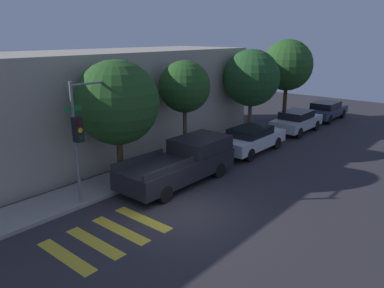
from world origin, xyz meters
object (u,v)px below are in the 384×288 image
Objects in this scene: traffic_light_pole at (85,122)px; tree_far_end at (251,78)px; sedan_near_corner at (251,139)px; sedan_middle at (297,121)px; sedan_far_end at (326,110)px; tree_midblock at (185,87)px; tree_behind_truck at (287,65)px; tree_near_corner at (117,103)px; pickup_truck at (183,162)px.

tree_far_end reaches higher than traffic_light_pole.
tree_far_end is (3.20, 2.08, 2.94)m from sedan_near_corner.
sedan_middle is 0.96× the size of sedan_far_end.
tree_behind_truck is (11.32, 0.00, 0.42)m from tree_midblock.
sedan_far_end is (5.17, -0.00, -0.04)m from sedan_middle.
sedan_near_corner is 0.87× the size of tree_near_corner.
traffic_light_pole is 0.79× the size of tree_behind_truck.
tree_midblock is (-14.21, 2.08, 3.05)m from sedan_far_end.
tree_far_end reaches higher than sedan_far_end.
tree_far_end is (12.95, 0.81, 0.46)m from traffic_light_pole.
sedan_near_corner is at bearing -32.85° from tree_midblock.
tree_near_corner is at bearing 20.52° from traffic_light_pole.
sedan_far_end is at bearing -14.96° from tree_far_end.
sedan_near_corner is (9.74, -1.27, -2.48)m from traffic_light_pole.
pickup_truck is 1.12× the size of tree_midblock.
tree_behind_truck is (-2.89, 2.08, 3.47)m from sedan_far_end.
sedan_middle is 4.62m from tree_behind_truck.
tree_midblock is 0.85× the size of tree_behind_truck.
traffic_light_pole is at bearing 175.35° from sedan_middle.
pickup_truck is at bearing 180.00° from sedan_middle.
tree_midblock is (-9.03, 2.08, 3.02)m from sedan_middle.
tree_midblock is at bearing 171.67° from sedan_far_end.
traffic_light_pole reaches higher than sedan_near_corner.
tree_midblock is (6.52, 0.81, 0.55)m from traffic_light_pole.
sedan_middle is 0.85× the size of tree_midblock.
pickup_truck is (4.00, -1.27, -2.34)m from traffic_light_pole.
traffic_light_pole is at bearing -177.39° from tree_behind_truck.
traffic_light_pole is 2.34m from tree_near_corner.
tree_near_corner is at bearing 173.61° from sedan_far_end.
tree_behind_truck reaches higher than sedan_near_corner.
tree_near_corner is at bearing 164.64° from sedan_near_corner.
sedan_far_end is (16.73, -0.00, -0.16)m from pickup_truck.
tree_far_end reaches higher than tree_midblock.
tree_behind_truck reaches higher than traffic_light_pole.
sedan_near_corner is at bearing -0.00° from pickup_truck.
tree_behind_truck is at bearing 0.00° from tree_far_end.
sedan_far_end is 14.68m from tree_midblock.
tree_midblock is (4.35, 0.00, 0.23)m from tree_near_corner.
tree_midblock is 0.93× the size of tree_far_end.
sedan_middle reaches higher than sedan_near_corner.
traffic_light_pole is 0.88× the size of tree_near_corner.
tree_behind_truck reaches higher than tree_midblock.
tree_near_corner reaches higher than sedan_far_end.
traffic_light_pole reaches higher than sedan_middle.
tree_midblock is at bearing 0.00° from tree_near_corner.
tree_midblock reaches higher than traffic_light_pole.
pickup_truck is at bearing -171.45° from tree_behind_truck.
traffic_light_pole is 1.09× the size of sedan_middle.
tree_far_end is at bearing 3.59° from traffic_light_pole.
sedan_far_end is 4.97m from tree_behind_truck.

